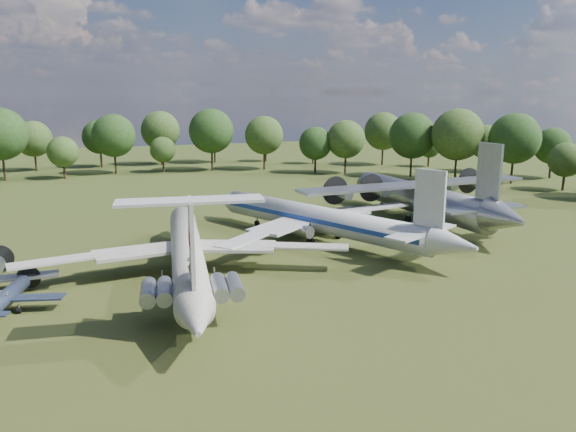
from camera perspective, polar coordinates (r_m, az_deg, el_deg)
name	(u,v)px	position (r m, az deg, el deg)	size (l,w,h in m)	color
ground	(199,269)	(62.70, -9.06, -5.30)	(300.00, 300.00, 0.00)	#274416
il62_airliner	(187,258)	(59.11, -10.19, -4.20)	(34.57, 44.94, 4.41)	#B6B6B1
tu104_jet	(319,224)	(72.73, 3.16, -0.80)	(34.56, 46.08, 4.61)	silver
an12_transport	(419,203)	(86.35, 13.20, 1.33)	(37.90, 42.36, 5.57)	#909398
small_prop_west	(5,302)	(55.56, -26.83, -7.80)	(9.85, 13.43, 1.97)	black
person_on_il62	(191,264)	(46.39, -9.80, -4.79)	(0.68, 0.44, 1.86)	olive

